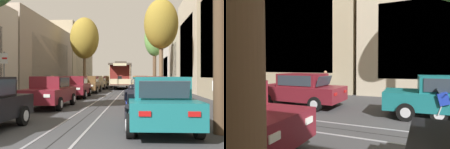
# 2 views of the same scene
# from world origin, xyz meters

# --- Properties ---
(building_facade_right) EXTENTS (5.68, 51.97, 9.82)m
(building_facade_right) POSITION_xyz_m (9.39, 23.53, 4.28)
(building_facade_right) COLOR #BCAD93
(building_facade_right) RESTS_ON ground
(parked_car_teal_near_right) EXTENTS (2.14, 4.42, 1.58)m
(parked_car_teal_near_right) POSITION_xyz_m (2.64, 3.57, 0.80)
(parked_car_teal_near_right) COLOR #196B70
(parked_car_teal_near_right) RESTS_ON ground
(parked_car_maroon_second_right) EXTENTS (2.06, 4.39, 1.58)m
(parked_car_maroon_second_right) POSITION_xyz_m (2.68, 9.83, 0.80)
(parked_car_maroon_second_right) COLOR maroon
(parked_car_maroon_second_right) RESTS_ON ground
(pedestrian_on_left_pavement) EXTENTS (0.55, 0.28, 1.65)m
(pedestrian_on_left_pavement) POSITION_xyz_m (6.24, 10.24, 0.93)
(pedestrian_on_left_pavement) COLOR black
(pedestrian_on_left_pavement) RESTS_ON ground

